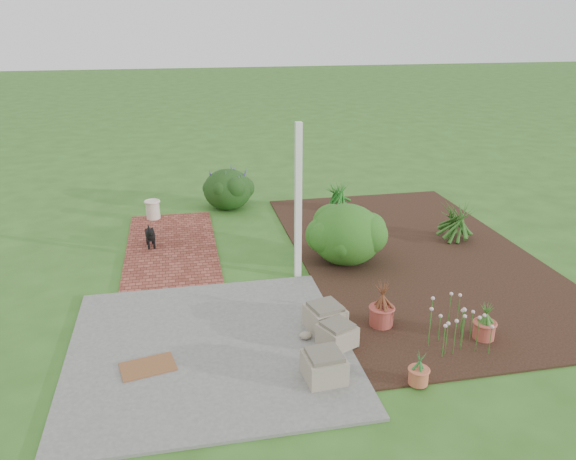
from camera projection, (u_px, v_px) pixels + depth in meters
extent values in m
plane|color=#2F591C|center=(281.00, 281.00, 8.96)|extent=(80.00, 80.00, 0.00)
cube|color=#5D5D5A|center=(209.00, 347.00, 7.12)|extent=(3.50, 3.50, 0.04)
cube|color=maroon|center=(172.00, 246.00, 10.24)|extent=(1.60, 3.50, 0.04)
cube|color=black|center=(415.00, 255.00, 9.87)|extent=(4.00, 7.00, 0.03)
cube|color=white|center=(298.00, 203.00, 8.66)|extent=(0.10, 0.10, 2.50)
cube|color=#736558|center=(324.00, 367.00, 6.42)|extent=(0.48, 0.48, 0.30)
cube|color=gray|center=(337.00, 335.00, 7.09)|extent=(0.53, 0.53, 0.27)
cube|color=gray|center=(325.00, 318.00, 7.46)|extent=(0.56, 0.56, 0.30)
cube|color=brown|center=(148.00, 367.00, 6.67)|extent=(0.70, 0.53, 0.02)
cube|color=black|center=(150.00, 235.00, 10.09)|extent=(0.19, 0.33, 0.14)
cylinder|color=black|center=(149.00, 245.00, 10.03)|extent=(0.04, 0.04, 0.16)
cylinder|color=black|center=(154.00, 244.00, 10.06)|extent=(0.04, 0.04, 0.16)
cylinder|color=black|center=(147.00, 241.00, 10.23)|extent=(0.04, 0.04, 0.16)
cylinder|color=black|center=(153.00, 240.00, 10.26)|extent=(0.04, 0.04, 0.16)
sphere|color=black|center=(151.00, 233.00, 9.88)|extent=(0.13, 0.13, 0.13)
cone|color=black|center=(148.00, 227.00, 10.20)|extent=(0.07, 0.10, 0.12)
cylinder|color=beige|center=(153.00, 210.00, 11.52)|extent=(0.30, 0.30, 0.37)
ellipsoid|color=#1B3D0D|center=(347.00, 233.00, 9.42)|extent=(1.56, 1.56, 1.03)
cylinder|color=#993D33|center=(381.00, 316.00, 7.58)|extent=(0.42, 0.42, 0.26)
cylinder|color=#A64638|center=(484.00, 330.00, 7.27)|extent=(0.30, 0.30, 0.23)
cylinder|color=#B75A3E|center=(418.00, 376.00, 6.37)|extent=(0.28, 0.28, 0.19)
ellipsoid|color=black|center=(228.00, 188.00, 12.19)|extent=(1.25, 1.25, 0.89)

